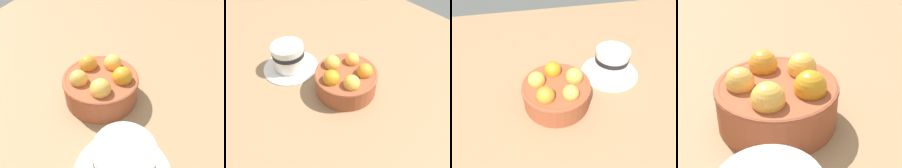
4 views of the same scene
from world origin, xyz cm
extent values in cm
cube|color=#997551|center=(0.00, 0.00, -1.94)|extent=(155.08, 107.29, 3.89)
cylinder|color=#9E4C2D|center=(0.00, 0.00, 2.78)|extent=(15.36, 15.36, 5.55)
torus|color=#9E4C2D|center=(0.00, 0.00, 5.15)|extent=(15.56, 15.56, 1.00)
sphere|color=#EAAB49|center=(2.35, -3.78, 6.28)|extent=(3.57, 3.57, 3.57)
sphere|color=#F9B147|center=(4.32, 1.07, 6.28)|extent=(3.98, 3.98, 3.98)
sphere|color=orange|center=(0.32, 4.43, 6.28)|extent=(4.01, 4.01, 4.01)
sphere|color=#F6B347|center=(-4.12, 1.67, 6.28)|extent=(3.84, 3.84, 3.84)
sphere|color=orange|center=(-2.86, -3.40, 6.28)|extent=(3.90, 3.90, 3.90)
camera|label=1|loc=(30.72, 8.64, 31.21)|focal=32.45mm
camera|label=2|loc=(-30.19, 25.02, 41.01)|focal=34.91mm
camera|label=3|loc=(-5.10, -31.50, 36.17)|focal=32.08mm
camera|label=4|loc=(31.82, 16.06, 26.90)|focal=53.91mm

